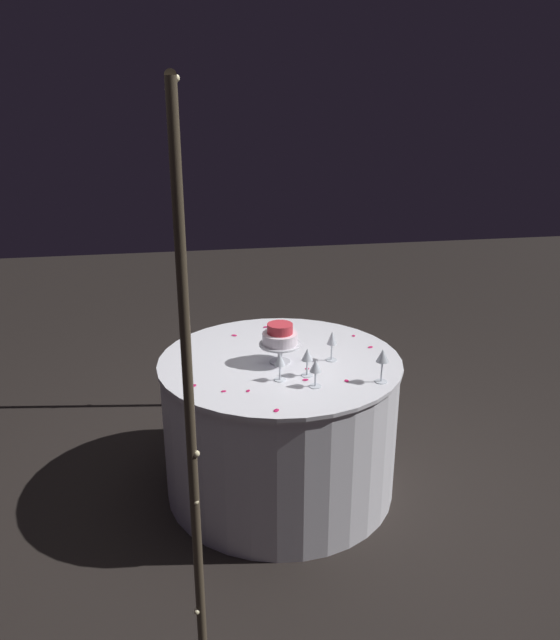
{
  "coord_description": "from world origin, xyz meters",
  "views": [
    {
      "loc": [
        -2.95,
        0.52,
        2.1
      ],
      "look_at": [
        0.0,
        0.0,
        1.02
      ],
      "focal_mm": 34.08,
      "sensor_mm": 36.0,
      "label": 1
    }
  ],
  "objects_px": {
    "wine_glass_2": "(382,357)",
    "wine_glass_3": "(307,356)",
    "main_table": "(280,424)",
    "wine_glass_1": "(332,340)",
    "decorative_arch": "(178,244)",
    "tiered_cake": "(280,338)",
    "wine_glass_0": "(316,367)",
    "wine_glass_4": "(280,361)"
  },
  "relations": [
    {
      "from": "wine_glass_2",
      "to": "wine_glass_3",
      "type": "height_order",
      "value": "wine_glass_2"
    },
    {
      "from": "main_table",
      "to": "wine_glass_1",
      "type": "bearing_deg",
      "value": -102.84
    },
    {
      "from": "decorative_arch",
      "to": "wine_glass_1",
      "type": "height_order",
      "value": "decorative_arch"
    },
    {
      "from": "tiered_cake",
      "to": "wine_glass_3",
      "type": "xyz_separation_m",
      "value": [
        -0.19,
        -0.11,
        -0.03
      ]
    },
    {
      "from": "wine_glass_0",
      "to": "wine_glass_3",
      "type": "relative_size",
      "value": 0.96
    },
    {
      "from": "tiered_cake",
      "to": "wine_glass_0",
      "type": "distance_m",
      "value": 0.34
    },
    {
      "from": "tiered_cake",
      "to": "wine_glass_0",
      "type": "bearing_deg",
      "value": -159.39
    },
    {
      "from": "tiered_cake",
      "to": "wine_glass_4",
      "type": "height_order",
      "value": "tiered_cake"
    },
    {
      "from": "decorative_arch",
      "to": "wine_glass_0",
      "type": "height_order",
      "value": "decorative_arch"
    },
    {
      "from": "wine_glass_2",
      "to": "wine_glass_1",
      "type": "bearing_deg",
      "value": 29.97
    },
    {
      "from": "main_table",
      "to": "wine_glass_4",
      "type": "xyz_separation_m",
      "value": [
        -0.26,
        0.05,
        0.5
      ]
    },
    {
      "from": "wine_glass_1",
      "to": "decorative_arch",
      "type": "bearing_deg",
      "value": 85.39
    },
    {
      "from": "decorative_arch",
      "to": "wine_glass_0",
      "type": "relative_size",
      "value": 15.64
    },
    {
      "from": "tiered_cake",
      "to": "wine_glass_2",
      "type": "distance_m",
      "value": 0.55
    },
    {
      "from": "decorative_arch",
      "to": "main_table",
      "type": "distance_m",
      "value": 1.16
    },
    {
      "from": "decorative_arch",
      "to": "tiered_cake",
      "type": "relative_size",
      "value": 10.1
    },
    {
      "from": "tiered_cake",
      "to": "wine_glass_1",
      "type": "distance_m",
      "value": 0.28
    },
    {
      "from": "wine_glass_1",
      "to": "wine_glass_3",
      "type": "distance_m",
      "value": 0.24
    },
    {
      "from": "tiered_cake",
      "to": "wine_glass_1",
      "type": "xyz_separation_m",
      "value": [
        -0.02,
        -0.28,
        -0.02
      ]
    },
    {
      "from": "wine_glass_2",
      "to": "wine_glass_4",
      "type": "xyz_separation_m",
      "value": [
        0.11,
        0.49,
        -0.03
      ]
    },
    {
      "from": "main_table",
      "to": "wine_glass_2",
      "type": "xyz_separation_m",
      "value": [
        -0.36,
        -0.44,
        0.53
      ]
    },
    {
      "from": "decorative_arch",
      "to": "wine_glass_3",
      "type": "bearing_deg",
      "value": -110.81
    },
    {
      "from": "wine_glass_0",
      "to": "wine_glass_4",
      "type": "bearing_deg",
      "value": 57.09
    },
    {
      "from": "main_table",
      "to": "tiered_cake",
      "type": "bearing_deg",
      "value": 169.71
    },
    {
      "from": "wine_glass_3",
      "to": "wine_glass_4",
      "type": "xyz_separation_m",
      "value": [
        -0.03,
        0.14,
        -0.01
      ]
    },
    {
      "from": "wine_glass_1",
      "to": "tiered_cake",
      "type": "bearing_deg",
      "value": 86.17
    },
    {
      "from": "decorative_arch",
      "to": "wine_glass_4",
      "type": "relative_size",
      "value": 15.71
    },
    {
      "from": "wine_glass_2",
      "to": "wine_glass_4",
      "type": "distance_m",
      "value": 0.5
    },
    {
      "from": "wine_glass_3",
      "to": "wine_glass_4",
      "type": "height_order",
      "value": "wine_glass_3"
    },
    {
      "from": "wine_glass_4",
      "to": "wine_glass_2",
      "type": "bearing_deg",
      "value": -102.41
    },
    {
      "from": "main_table",
      "to": "wine_glass_3",
      "type": "distance_m",
      "value": 0.56
    },
    {
      "from": "main_table",
      "to": "wine_glass_1",
      "type": "xyz_separation_m",
      "value": [
        -0.06,
        -0.27,
        0.51
      ]
    },
    {
      "from": "wine_glass_0",
      "to": "wine_glass_3",
      "type": "bearing_deg",
      "value": 5.31
    },
    {
      "from": "main_table",
      "to": "wine_glass_2",
      "type": "height_order",
      "value": "wine_glass_2"
    },
    {
      "from": "decorative_arch",
      "to": "wine_glass_2",
      "type": "bearing_deg",
      "value": -111.05
    },
    {
      "from": "main_table",
      "to": "wine_glass_0",
      "type": "height_order",
      "value": "wine_glass_0"
    },
    {
      "from": "wine_glass_1",
      "to": "wine_glass_3",
      "type": "relative_size",
      "value": 1.12
    },
    {
      "from": "decorative_arch",
      "to": "main_table",
      "type": "xyz_separation_m",
      "value": [
        -0.0,
        -0.51,
        -1.05
      ]
    },
    {
      "from": "wine_glass_3",
      "to": "wine_glass_1",
      "type": "bearing_deg",
      "value": -45.5
    },
    {
      "from": "decorative_arch",
      "to": "wine_glass_3",
      "type": "xyz_separation_m",
      "value": [
        -0.23,
        -0.6,
        -0.54
      ]
    },
    {
      "from": "wine_glass_0",
      "to": "wine_glass_4",
      "type": "xyz_separation_m",
      "value": [
        0.1,
        0.16,
        -0.0
      ]
    },
    {
      "from": "wine_glass_0",
      "to": "wine_glass_4",
      "type": "distance_m",
      "value": 0.19
    }
  ]
}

